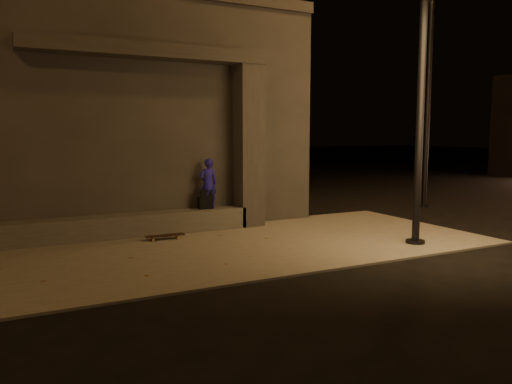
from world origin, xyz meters
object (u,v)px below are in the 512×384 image
column (249,146)px  skateboard (165,236)px  street_lamp_0 (424,6)px  skateboarder (208,184)px  backpack (205,202)px

column → skateboard: bearing=-163.4°
column → skateboard: column is taller
skateboard → street_lamp_0: 6.53m
column → skateboarder: (-0.99, 0.00, -0.80)m
skateboard → street_lamp_0: (4.19, -2.52, 4.34)m
backpack → skateboarder: bearing=5.9°
backpack → street_lamp_0: size_ratio=0.05×
skateboard → column: bearing=16.8°
backpack → street_lamp_0: 5.83m
column → skateboarder: bearing=180.0°
skateboarder → street_lamp_0: street_lamp_0 is taller
street_lamp_0 → skateboard: bearing=149.0°
column → street_lamp_0: (2.01, -3.17, 2.61)m
skateboarder → backpack: skateboarder is taller
skateboarder → skateboard: skateboarder is taller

